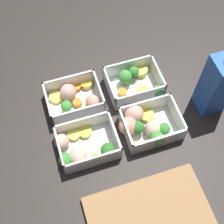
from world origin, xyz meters
name	(u,v)px	position (x,y,z in m)	size (l,w,h in m)	color
ground_plane	(112,115)	(0.00, 0.00, 0.00)	(4.00, 4.00, 0.00)	#282321
container_near_left	(135,82)	(-0.09, -0.07, 0.02)	(0.15, 0.13, 0.06)	white
container_near_right	(76,98)	(0.08, -0.07, 0.02)	(0.15, 0.13, 0.06)	white
container_far_left	(144,125)	(-0.07, 0.06, 0.03)	(0.17, 0.13, 0.06)	white
container_far_right	(83,147)	(0.10, 0.08, 0.02)	(0.16, 0.12, 0.06)	white
juice_carton	(217,85)	(-0.26, 0.05, 0.10)	(0.07, 0.07, 0.20)	blue
cutting_board	(150,218)	(0.00, 0.29, 0.01)	(0.28, 0.18, 0.02)	olive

